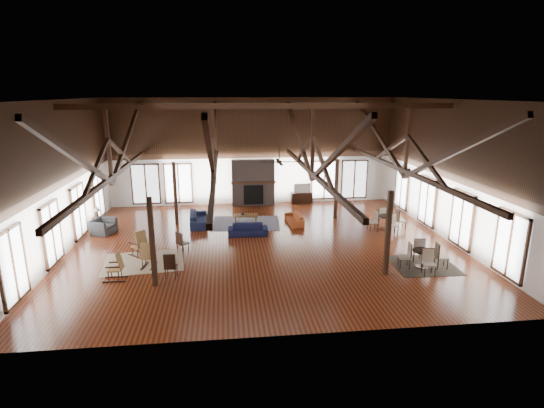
{
  "coord_description": "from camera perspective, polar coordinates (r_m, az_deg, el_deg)",
  "views": [
    {
      "loc": [
        -1.57,
        -16.92,
        6.29
      ],
      "look_at": [
        0.45,
        1.0,
        1.51
      ],
      "focal_mm": 28.0,
      "sensor_mm": 36.0,
      "label": 1
    }
  ],
  "objects": [
    {
      "name": "armchair",
      "position": [
        20.88,
        -21.8,
        -2.82
      ],
      "size": [
        1.3,
        1.23,
        0.68
      ],
      "primitive_type": "imported",
      "rotation": [
        0.0,
        0.0,
        1.2
      ],
      "color": "#2D2D30",
      "rests_on": "floor"
    },
    {
      "name": "ceiling",
      "position": [
        17.0,
        -1.16,
        13.86
      ],
      "size": [
        16.0,
        14.0,
        0.02
      ],
      "primitive_type": "cube",
      "color": "black",
      "rests_on": "wall_back"
    },
    {
      "name": "vase",
      "position": [
        20.75,
        -3.94,
        -1.27
      ],
      "size": [
        0.22,
        0.22,
        0.18
      ],
      "primitive_type": "imported",
      "rotation": [
        0.0,
        0.0,
        0.37
      ],
      "color": "#B2B2B2",
      "rests_on": "coffee_table"
    },
    {
      "name": "rocking_chair_b",
      "position": [
        16.34,
        -16.42,
        -6.68
      ],
      "size": [
        0.53,
        0.83,
        0.99
      ],
      "rotation": [
        0.0,
        0.0,
        -0.18
      ],
      "color": "olive",
      "rests_on": "floor"
    },
    {
      "name": "television",
      "position": [
        24.68,
        4.03,
        2.17
      ],
      "size": [
        0.97,
        0.18,
        0.55
      ],
      "primitive_type": "imported",
      "rotation": [
        0.0,
        0.0,
        0.05
      ],
      "color": "#B2B2B2",
      "rests_on": "tv_console"
    },
    {
      "name": "post_grid",
      "position": [
        17.65,
        -1.09,
        -0.82
      ],
      "size": [
        8.16,
        7.16,
        3.05
      ],
      "color": "black",
      "rests_on": "floor"
    },
    {
      "name": "wall_back",
      "position": [
        24.2,
        -2.67,
        7.01
      ],
      "size": [
        16.0,
        0.02,
        6.0
      ],
      "primitive_type": "cube",
      "color": "white",
      "rests_on": "floor"
    },
    {
      "name": "cup_near",
      "position": [
        16.47,
        19.85,
        -5.82
      ],
      "size": [
        0.15,
        0.15,
        0.1
      ],
      "primitive_type": "imported",
      "rotation": [
        0.0,
        0.0,
        -0.34
      ],
      "color": "#B2B2B2",
      "rests_on": "cafe_table_near"
    },
    {
      "name": "wall_front",
      "position": [
        10.57,
        2.44,
        -3.3
      ],
      "size": [
        16.0,
        0.02,
        6.0
      ],
      "primitive_type": "cube",
      "color": "white",
      "rests_on": "floor"
    },
    {
      "name": "roof_truss",
      "position": [
        17.15,
        -1.13,
        7.26
      ],
      "size": [
        15.6,
        14.07,
        3.14
      ],
      "color": "black",
      "rests_on": "wall_back"
    },
    {
      "name": "rug_navy",
      "position": [
        21.02,
        -3.56,
        -2.58
      ],
      "size": [
        3.51,
        2.76,
        0.01
      ],
      "primitive_type": "cube",
      "rotation": [
        0.0,
        0.0,
        -0.09
      ],
      "color": "#191A47",
      "rests_on": "floor"
    },
    {
      "name": "cup_far",
      "position": [
        20.53,
        15.44,
        -1.41
      ],
      "size": [
        0.14,
        0.14,
        0.09
      ],
      "primitive_type": "imported",
      "rotation": [
        0.0,
        0.0,
        -0.31
      ],
      "color": "#B2B2B2",
      "rests_on": "cafe_table_far"
    },
    {
      "name": "sofa_navy_front",
      "position": [
        19.2,
        -3.27,
        -3.48
      ],
      "size": [
        1.79,
        0.72,
        0.52
      ],
      "primitive_type": "imported",
      "rotation": [
        0.0,
        0.0,
        -0.02
      ],
      "color": "#131635",
      "rests_on": "floor"
    },
    {
      "name": "side_table_lamp",
      "position": [
        21.55,
        -22.35,
        -2.06
      ],
      "size": [
        0.45,
        0.45,
        1.16
      ],
      "color": "black",
      "rests_on": "floor"
    },
    {
      "name": "cafe_table_near",
      "position": [
        16.62,
        19.65,
        -6.56
      ],
      "size": [
        1.84,
        1.84,
        0.94
      ],
      "rotation": [
        0.0,
        0.0,
        -0.15
      ],
      "color": "black",
      "rests_on": "floor"
    },
    {
      "name": "rug_tan",
      "position": [
        17.04,
        -16.85,
        -7.47
      ],
      "size": [
        3.19,
        2.63,
        0.01
      ],
      "primitive_type": "cube",
      "rotation": [
        0.0,
        0.0,
        0.11
      ],
      "color": "tan",
      "rests_on": "floor"
    },
    {
      "name": "sofa_orange",
      "position": [
        20.92,
        3.01,
        -1.98
      ],
      "size": [
        1.71,
        0.76,
        0.49
      ],
      "primitive_type": "imported",
      "rotation": [
        0.0,
        0.0,
        -1.51
      ],
      "color": "#A2451F",
      "rests_on": "floor"
    },
    {
      "name": "sofa_navy_left",
      "position": [
        20.98,
        -9.84,
        -1.96
      ],
      "size": [
        2.14,
        0.94,
        0.61
      ],
      "primitive_type": "imported",
      "rotation": [
        0.0,
        0.0,
        1.63
      ],
      "color": "#141B38",
      "rests_on": "floor"
    },
    {
      "name": "fireplace",
      "position": [
        24.17,
        -2.57,
        2.89
      ],
      "size": [
        2.5,
        0.69,
        2.6
      ],
      "color": "brown",
      "rests_on": "floor"
    },
    {
      "name": "tv_console",
      "position": [
        24.81,
        4.0,
        0.85
      ],
      "size": [
        1.23,
        0.46,
        0.61
      ],
      "primitive_type": "cube",
      "color": "black",
      "rests_on": "floor"
    },
    {
      "name": "floor",
      "position": [
        18.12,
        -1.06,
        -5.47
      ],
      "size": [
        16.0,
        16.0,
        0.0
      ],
      "primitive_type": "plane",
      "color": "brown",
      "rests_on": "ground"
    },
    {
      "name": "wall_left",
      "position": [
        18.4,
        -26.8,
        2.94
      ],
      "size": [
        0.02,
        14.0,
        6.0
      ],
      "primitive_type": "cube",
      "color": "white",
      "rests_on": "floor"
    },
    {
      "name": "side_chair_b",
      "position": [
        15.09,
        -13.52,
        -7.9
      ],
      "size": [
        0.44,
        0.44,
        0.97
      ],
      "rotation": [
        0.0,
        0.0,
        -0.09
      ],
      "color": "black",
      "rests_on": "floor"
    },
    {
      "name": "wall_right",
      "position": [
        19.72,
        22.78,
        4.08
      ],
      "size": [
        0.02,
        14.0,
        6.0
      ],
      "primitive_type": "cube",
      "color": "white",
      "rests_on": "floor"
    },
    {
      "name": "ceiling_fan",
      "position": [
        16.26,
        0.97,
        5.8
      ],
      "size": [
        1.6,
        1.6,
        0.75
      ],
      "color": "black",
      "rests_on": "roof_truss"
    },
    {
      "name": "cafe_table_far",
      "position": [
        20.57,
        15.21,
        -2.11
      ],
      "size": [
        1.83,
        1.83,
        0.95
      ],
      "rotation": [
        0.0,
        0.0,
        0.02
      ],
      "color": "black",
      "rests_on": "floor"
    },
    {
      "name": "rocking_chair_a",
      "position": [
        17.48,
        -17.32,
        -5.2
      ],
      "size": [
        0.9,
        0.88,
        1.06
      ],
      "rotation": [
        0.0,
        0.0,
        0.82
      ],
      "color": "olive",
      "rests_on": "floor"
    },
    {
      "name": "rug_dark",
      "position": [
        17.02,
        19.75,
        -7.75
      ],
      "size": [
        2.32,
        2.13,
        0.01
      ],
      "primitive_type": "cube",
      "rotation": [
        0.0,
        0.0,
        -0.04
      ],
      "color": "black",
      "rests_on": "floor"
    },
    {
      "name": "coffee_table",
      "position": [
        20.85,
        -3.56,
        -1.6
      ],
      "size": [
        1.22,
        0.67,
        0.46
      ],
      "rotation": [
        0.0,
        0.0,
        -0.07
      ],
      "color": "brown",
      "rests_on": "floor"
    },
    {
      "name": "side_chair_a",
      "position": [
        17.36,
        -12.14,
        -4.9
      ],
      "size": [
        0.54,
        0.54,
        0.9
      ],
      "rotation": [
        0.0,
        0.0,
        -0.74
      ],
      "color": "black",
      "rests_on": "floor"
    },
    {
      "name": "rocking_chair_c",
      "position": [
        15.63,
        -20.1,
        -7.93
      ],
      "size": [
        0.8,
        0.46,
        1.02
      ],
      "rotation": [
        0.0,
        0.0,
        1.55
      ],
      "color": "olive",
      "rests_on": "floor"
    }
  ]
}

